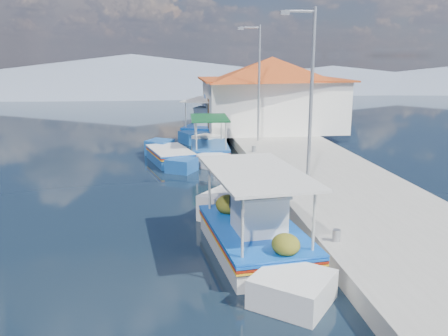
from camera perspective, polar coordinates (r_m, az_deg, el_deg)
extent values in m
plane|color=black|center=(14.21, -5.59, -6.88)|extent=(160.00, 160.00, 0.00)
cube|color=#A4A29A|center=(20.82, 10.35, 0.30)|extent=(5.00, 44.00, 0.50)
cylinder|color=#A5A8AD|center=(11.90, 13.57, -8.02)|extent=(0.20, 0.20, 0.30)
cylinder|color=#A5A8AD|center=(16.42, 7.52, -1.73)|extent=(0.20, 0.20, 0.30)
cylinder|color=#A5A8AD|center=(22.13, 3.65, 2.34)|extent=(0.20, 0.20, 0.30)
cylinder|color=#A5A8AD|center=(27.95, 1.38, 4.72)|extent=(0.20, 0.20, 0.30)
cube|color=white|center=(12.18, 3.77, -9.39)|extent=(2.50, 4.26, 0.89)
cube|color=white|center=(14.65, 3.01, -4.89)|extent=(2.08, 2.08, 0.98)
cube|color=white|center=(9.85, 4.92, -15.29)|extent=(2.02, 2.02, 0.84)
cube|color=blue|center=(12.03, 3.80, -7.59)|extent=(2.58, 4.38, 0.06)
cube|color=#9A1E0D|center=(12.06, 3.80, -7.92)|extent=(2.58, 4.38, 0.05)
cube|color=yellow|center=(12.08, 3.79, -8.21)|extent=(2.58, 4.38, 0.04)
cube|color=blue|center=(12.00, 3.81, -7.30)|extent=(2.59, 4.35, 0.05)
cube|color=brown|center=(12.01, 3.81, -7.42)|extent=(2.33, 4.16, 0.05)
cube|color=white|center=(11.58, 3.95, -5.55)|extent=(1.26, 1.33, 1.03)
cube|color=silver|center=(11.41, 3.99, -3.02)|extent=(1.37, 1.44, 0.06)
cylinder|color=beige|center=(13.37, -0.20, -1.84)|extent=(0.07, 0.07, 1.49)
cylinder|color=beige|center=(13.47, 6.81, -1.81)|extent=(0.07, 0.07, 1.49)
cylinder|color=beige|center=(10.13, -0.08, -6.96)|extent=(0.07, 0.07, 1.49)
cylinder|color=beige|center=(10.27, 9.18, -6.85)|extent=(0.07, 0.07, 1.49)
cube|color=silver|center=(11.57, 3.92, -0.50)|extent=(2.60, 4.27, 0.07)
ellipsoid|color=#505316|center=(13.14, 1.78, -4.31)|extent=(0.71, 0.78, 0.53)
ellipsoid|color=#505316|center=(13.63, 4.45, -3.86)|extent=(0.60, 0.66, 0.45)
ellipsoid|color=#505316|center=(10.39, 5.56, -9.50)|extent=(0.63, 0.70, 0.48)
sphere|color=red|center=(12.42, 7.97, -3.41)|extent=(0.37, 0.37, 0.37)
cube|color=white|center=(23.34, -1.76, 1.79)|extent=(1.84, 3.26, 0.82)
cube|color=white|center=(25.41, -2.40, 3.00)|extent=(1.75, 1.75, 0.90)
cube|color=white|center=(21.32, -1.02, 0.67)|extent=(1.70, 1.70, 0.77)
cube|color=blue|center=(23.26, -1.76, 2.71)|extent=(1.90, 3.36, 0.05)
cube|color=#9A1E0D|center=(23.27, -1.76, 2.54)|extent=(1.90, 3.36, 0.04)
cube|color=yellow|center=(23.29, -1.76, 2.39)|extent=(1.90, 3.36, 0.03)
cube|color=#19509B|center=(23.25, -1.76, 2.85)|extent=(1.91, 3.33, 0.04)
cube|color=brown|center=(23.25, -1.76, 2.79)|extent=(1.70, 3.19, 0.04)
cylinder|color=beige|center=(24.38, -3.80, 4.91)|extent=(0.06, 0.06, 1.38)
cylinder|color=beige|center=(24.55, -0.59, 5.00)|extent=(0.06, 0.06, 1.38)
cylinder|color=beige|center=(21.74, -3.11, 3.86)|extent=(0.06, 0.06, 1.38)
cylinder|color=beige|center=(21.93, 0.48, 3.96)|extent=(0.06, 0.06, 1.38)
cube|color=#0E4823|center=(23.04, -1.79, 6.15)|extent=(1.93, 3.27, 0.06)
cube|color=#19509B|center=(22.29, -6.62, 1.16)|extent=(2.28, 3.30, 0.83)
cube|color=#19509B|center=(24.18, -5.49, 2.42)|extent=(1.56, 1.56, 0.92)
cube|color=#19509B|center=(20.46, -7.92, 0.00)|extent=(1.52, 1.52, 0.79)
cube|color=blue|center=(22.21, -6.65, 2.13)|extent=(2.35, 3.40, 0.05)
cube|color=#9A1E0D|center=(22.22, -6.64, 1.95)|extent=(2.35, 3.40, 0.04)
cube|color=yellow|center=(22.24, -6.64, 1.80)|extent=(2.35, 3.40, 0.04)
cube|color=white|center=(22.20, -6.65, 2.29)|extent=(2.36, 3.37, 0.04)
cube|color=brown|center=(22.20, -6.65, 2.22)|extent=(2.14, 3.21, 0.04)
cube|color=#19509B|center=(29.68, -2.07, 4.39)|extent=(3.42, 4.50, 0.95)
cube|color=#19509B|center=(32.05, -4.22, 5.27)|extent=(1.98, 1.98, 1.05)
cube|color=#19509B|center=(27.42, 0.36, 3.64)|extent=(1.93, 1.93, 0.90)
cube|color=blue|center=(29.61, -2.07, 5.23)|extent=(3.52, 4.64, 0.06)
cube|color=#9A1E0D|center=(29.63, -2.07, 5.08)|extent=(3.52, 4.64, 0.05)
cube|color=yellow|center=(29.64, -2.07, 4.95)|extent=(3.52, 4.64, 0.04)
cube|color=blue|center=(29.60, -2.08, 5.36)|extent=(3.52, 4.61, 0.05)
cube|color=brown|center=(29.61, -2.08, 5.31)|extent=(3.23, 4.37, 0.05)
cube|color=white|center=(29.27, -1.82, 6.30)|extent=(1.54, 1.63, 1.10)
cube|color=silver|center=(29.20, -1.83, 7.40)|extent=(1.68, 1.76, 0.06)
cylinder|color=beige|center=(30.67, -4.92, 7.06)|extent=(0.07, 0.07, 1.59)
cylinder|color=beige|center=(31.37, -2.09, 7.24)|extent=(0.07, 0.07, 1.59)
cylinder|color=beige|center=(27.64, -2.08, 6.38)|extent=(0.07, 0.07, 1.59)
cylinder|color=beige|center=(28.41, 0.96, 6.59)|extent=(0.07, 0.07, 1.59)
cube|color=silver|center=(29.42, -2.10, 8.38)|extent=(3.51, 4.54, 0.07)
cube|color=white|center=(29.20, 5.81, 7.71)|extent=(8.00, 6.00, 3.00)
cube|color=#B43C19|center=(29.08, 5.88, 10.75)|extent=(8.64, 6.48, 0.10)
pyramid|color=#B43C19|center=(29.06, 5.91, 12.02)|extent=(10.49, 10.49, 1.40)
cube|color=brown|center=(27.65, -1.87, 6.40)|extent=(0.06, 1.00, 2.00)
cube|color=blue|center=(30.06, -2.32, 8.12)|extent=(0.06, 1.20, 0.90)
cylinder|color=#A5A8AD|center=(16.14, 10.61, 8.19)|extent=(0.12, 0.12, 6.00)
cylinder|color=#A5A8AD|center=(15.99, 9.28, 18.42)|extent=(1.00, 0.08, 0.08)
cube|color=#A5A8AD|center=(15.86, 7.44, 18.34)|extent=(0.30, 0.14, 0.14)
cylinder|color=#A5A8AD|center=(24.84, 4.30, 10.19)|extent=(0.12, 0.12, 6.00)
cylinder|color=#A5A8AD|center=(24.75, 3.23, 16.80)|extent=(1.00, 0.08, 0.08)
cube|color=#A5A8AD|center=(24.66, 2.04, 16.70)|extent=(0.30, 0.14, 0.14)
cone|color=slate|center=(69.53, -11.20, 11.27)|extent=(96.00, 96.00, 5.50)
cone|color=slate|center=(73.86, 13.16, 10.63)|extent=(76.80, 76.80, 3.80)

